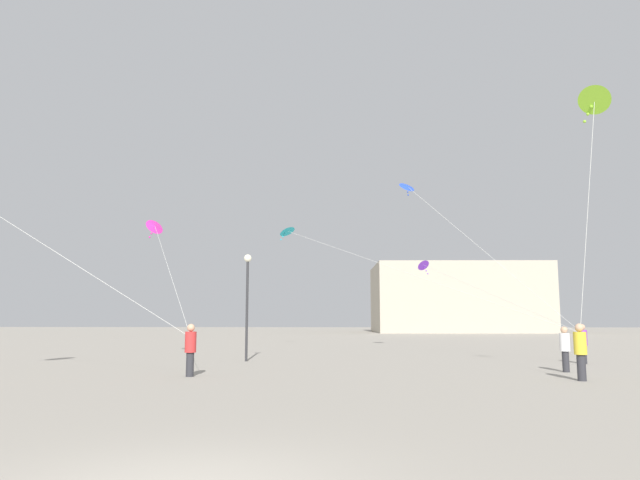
{
  "coord_description": "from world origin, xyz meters",
  "views": [
    {
      "loc": [
        2.06,
        -6.76,
        1.88
      ],
      "look_at": [
        0.0,
        23.79,
        6.02
      ],
      "focal_mm": 33.26,
      "sensor_mm": 36.0,
      "label": 1
    }
  ],
  "objects_px": {
    "person_in_yellow": "(580,349)",
    "kite_lime_diamond": "(594,101)",
    "kite_cyan_diamond": "(290,232)",
    "building_left_hall": "(456,299)",
    "person_in_white": "(565,347)",
    "kite_magenta_diamond": "(155,227)",
    "person_in_purple": "(583,342)",
    "lamppost_east": "(247,289)",
    "kite_cobalt_diamond": "(409,188)",
    "person_in_red": "(190,348)",
    "kite_violet_diamond": "(425,266)"
  },
  "relations": [
    {
      "from": "kite_cyan_diamond",
      "to": "kite_cobalt_diamond",
      "type": "relative_size",
      "value": 1.58
    },
    {
      "from": "person_in_purple",
      "to": "kite_lime_diamond",
      "type": "bearing_deg",
      "value": -134.66
    },
    {
      "from": "kite_lime_diamond",
      "to": "person_in_yellow",
      "type": "bearing_deg",
      "value": 164.15
    },
    {
      "from": "person_in_yellow",
      "to": "kite_magenta_diamond",
      "type": "distance_m",
      "value": 20.91
    },
    {
      "from": "person_in_purple",
      "to": "building_left_hall",
      "type": "distance_m",
      "value": 67.23
    },
    {
      "from": "kite_magenta_diamond",
      "to": "kite_violet_diamond",
      "type": "height_order",
      "value": "kite_magenta_diamond"
    },
    {
      "from": "person_in_yellow",
      "to": "kite_lime_diamond",
      "type": "distance_m",
      "value": 8.04
    },
    {
      "from": "person_in_red",
      "to": "kite_cobalt_diamond",
      "type": "distance_m",
      "value": 20.23
    },
    {
      "from": "building_left_hall",
      "to": "lamppost_east",
      "type": "distance_m",
      "value": 69.29
    },
    {
      "from": "building_left_hall",
      "to": "kite_cyan_diamond",
      "type": "bearing_deg",
      "value": -110.53
    },
    {
      "from": "person_in_white",
      "to": "kite_lime_diamond",
      "type": "xyz_separation_m",
      "value": [
        0.23,
        -3.42,
        8.06
      ]
    },
    {
      "from": "kite_cyan_diamond",
      "to": "building_left_hall",
      "type": "relative_size",
      "value": 0.59
    },
    {
      "from": "kite_violet_diamond",
      "to": "person_in_white",
      "type": "bearing_deg",
      "value": -82.51
    },
    {
      "from": "kite_magenta_diamond",
      "to": "building_left_hall",
      "type": "xyz_separation_m",
      "value": [
        25.45,
        64.16,
        -1.46
      ]
    },
    {
      "from": "person_in_red",
      "to": "kite_lime_diamond",
      "type": "height_order",
      "value": "kite_lime_diamond"
    },
    {
      "from": "lamppost_east",
      "to": "kite_magenta_diamond",
      "type": "bearing_deg",
      "value": 158.34
    },
    {
      "from": "person_in_white",
      "to": "building_left_hall",
      "type": "relative_size",
      "value": 0.06
    },
    {
      "from": "lamppost_east",
      "to": "person_in_yellow",
      "type": "bearing_deg",
      "value": -33.6
    },
    {
      "from": "person_in_white",
      "to": "person_in_red",
      "type": "bearing_deg",
      "value": -37.76
    },
    {
      "from": "person_in_purple",
      "to": "kite_magenta_diamond",
      "type": "height_order",
      "value": "kite_magenta_diamond"
    },
    {
      "from": "person_in_yellow",
      "to": "kite_cobalt_diamond",
      "type": "xyz_separation_m",
      "value": [
        -3.83,
        16.45,
        8.93
      ]
    },
    {
      "from": "person_in_purple",
      "to": "person_in_yellow",
      "type": "height_order",
      "value": "person_in_yellow"
    },
    {
      "from": "person_in_yellow",
      "to": "kite_cobalt_diamond",
      "type": "relative_size",
      "value": 0.18
    },
    {
      "from": "kite_cyan_diamond",
      "to": "kite_lime_diamond",
      "type": "distance_m",
      "value": 25.03
    },
    {
      "from": "kite_lime_diamond",
      "to": "kite_cobalt_diamond",
      "type": "xyz_separation_m",
      "value": [
        -4.65,
        16.68,
        0.94
      ]
    },
    {
      "from": "kite_magenta_diamond",
      "to": "building_left_hall",
      "type": "bearing_deg",
      "value": 68.37
    },
    {
      "from": "kite_cobalt_diamond",
      "to": "building_left_hall",
      "type": "xyz_separation_m",
      "value": [
        11.89,
        57.86,
        -4.75
      ]
    },
    {
      "from": "building_left_hall",
      "to": "person_in_white",
      "type": "bearing_deg",
      "value": -96.0
    },
    {
      "from": "kite_lime_diamond",
      "to": "kite_magenta_diamond",
      "type": "xyz_separation_m",
      "value": [
        -18.21,
        10.38,
        -2.35
      ]
    },
    {
      "from": "person_in_red",
      "to": "lamppost_east",
      "type": "bearing_deg",
      "value": 152.95
    },
    {
      "from": "person_in_red",
      "to": "lamppost_east",
      "type": "xyz_separation_m",
      "value": [
        0.47,
        7.49,
        2.36
      ]
    },
    {
      "from": "kite_magenta_diamond",
      "to": "lamppost_east",
      "type": "distance_m",
      "value": 6.54
    },
    {
      "from": "person_in_yellow",
      "to": "kite_cobalt_diamond",
      "type": "distance_m",
      "value": 19.11
    },
    {
      "from": "person_in_red",
      "to": "person_in_purple",
      "type": "relative_size",
      "value": 1.03
    },
    {
      "from": "kite_magenta_diamond",
      "to": "kite_violet_diamond",
      "type": "xyz_separation_m",
      "value": [
        15.26,
        13.68,
        -0.85
      ]
    },
    {
      "from": "person_in_yellow",
      "to": "kite_lime_diamond",
      "type": "relative_size",
      "value": 0.22
    },
    {
      "from": "kite_cyan_diamond",
      "to": "kite_cobalt_diamond",
      "type": "distance_m",
      "value": 9.53
    },
    {
      "from": "person_in_white",
      "to": "kite_magenta_diamond",
      "type": "distance_m",
      "value": 20.11
    },
    {
      "from": "person_in_purple",
      "to": "kite_cyan_diamond",
      "type": "xyz_separation_m",
      "value": [
        -14.52,
        13.96,
        7.06
      ]
    },
    {
      "from": "kite_violet_diamond",
      "to": "lamppost_east",
      "type": "distance_m",
      "value": 18.83
    },
    {
      "from": "kite_magenta_diamond",
      "to": "lamppost_east",
      "type": "bearing_deg",
      "value": -21.66
    },
    {
      "from": "kite_violet_diamond",
      "to": "lamppost_east",
      "type": "xyz_separation_m",
      "value": [
        -10.0,
        -15.77,
        -2.44
      ]
    },
    {
      "from": "person_in_red",
      "to": "lamppost_east",
      "type": "height_order",
      "value": "lamppost_east"
    },
    {
      "from": "kite_lime_diamond",
      "to": "building_left_hall",
      "type": "relative_size",
      "value": 0.31
    },
    {
      "from": "person_in_red",
      "to": "kite_magenta_diamond",
      "type": "distance_m",
      "value": 12.11
    },
    {
      "from": "person_in_purple",
      "to": "lamppost_east",
      "type": "distance_m",
      "value": 15.1
    },
    {
      "from": "person_in_white",
      "to": "kite_lime_diamond",
      "type": "bearing_deg",
      "value": 44.92
    },
    {
      "from": "person_in_white",
      "to": "kite_cobalt_diamond",
      "type": "xyz_separation_m",
      "value": [
        -4.42,
        13.27,
        9.0
      ]
    },
    {
      "from": "kite_cyan_diamond",
      "to": "person_in_purple",
      "type": "bearing_deg",
      "value": -43.87
    },
    {
      "from": "kite_lime_diamond",
      "to": "lamppost_east",
      "type": "xyz_separation_m",
      "value": [
        -12.95,
        8.29,
        -5.65
      ]
    }
  ]
}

